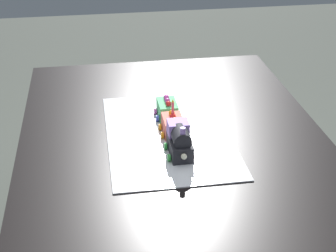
{
  "coord_description": "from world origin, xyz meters",
  "views": [
    {
      "loc": [
        -1.39,
        0.24,
        1.57
      ],
      "look_at": [
        0.04,
        0.02,
        0.77
      ],
      "focal_mm": 53.94,
      "sensor_mm": 36.0,
      "label": 1
    }
  ],
  "objects": [
    {
      "name": "dining_table",
      "position": [
        0.0,
        0.0,
        0.63
      ],
      "size": [
        1.4,
        1.0,
        0.74
      ],
      "color": "black",
      "rests_on": "ground"
    },
    {
      "name": "cake_board",
      "position": [
        0.04,
        0.02,
        0.74
      ],
      "size": [
        0.6,
        0.4,
        0.0
      ],
      "primitive_type": "cube",
      "color": "silver",
      "rests_on": "dining_table"
    },
    {
      "name": "cake_locomotive",
      "position": [
        -0.09,
        0.0,
        0.79
      ],
      "size": [
        0.14,
        0.08,
        0.12
      ],
      "color": "#232328",
      "rests_on": "cake_board"
    },
    {
      "name": "cake_car_flatbed_coral",
      "position": [
        0.04,
        0.0,
        0.77
      ],
      "size": [
        0.1,
        0.08,
        0.07
      ],
      "color": "#F27260",
      "rests_on": "cake_board"
    },
    {
      "name": "cake_car_hopper_mint_green",
      "position": [
        0.16,
        0.0,
        0.77
      ],
      "size": [
        0.1,
        0.08,
        0.07
      ],
      "color": "#59CC7A",
      "rests_on": "cake_board"
    },
    {
      "name": "birthday_candle",
      "position": [
        0.04,
        0.0,
        0.84
      ],
      "size": [
        0.01,
        0.01,
        0.05
      ],
      "color": "#F24C59",
      "rests_on": "cake_car_flatbed_coral"
    }
  ]
}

